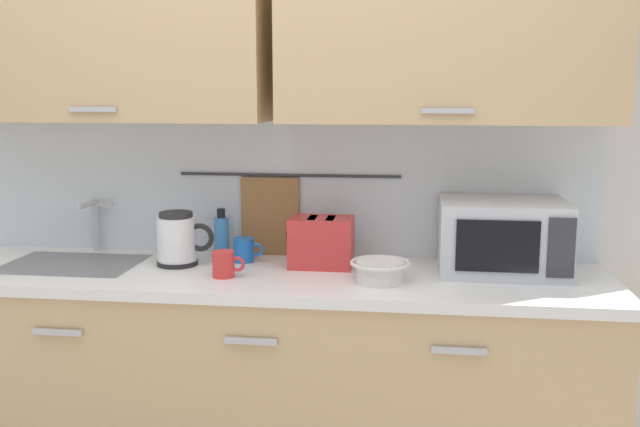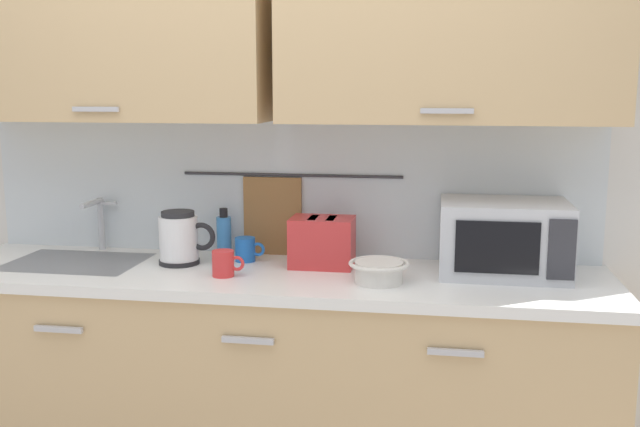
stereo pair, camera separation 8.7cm
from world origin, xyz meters
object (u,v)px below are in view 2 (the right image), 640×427
mug_by_kettle (246,249)px  mug_near_sink (224,263)px  electric_kettle (180,238)px  dish_soap_bottle (224,235)px  toaster (322,242)px  mixing_bowl (379,270)px  microwave (504,238)px

mug_by_kettle → mug_near_sink: bearing=-94.3°
electric_kettle → dish_soap_bottle: 0.21m
toaster → mug_by_kettle: bearing=174.2°
electric_kettle → mixing_bowl: (0.79, -0.15, -0.06)m
electric_kettle → mug_near_sink: (0.22, -0.15, -0.05)m
microwave → mixing_bowl: (-0.44, -0.20, -0.09)m
dish_soap_bottle → toaster: bearing=-14.9°
microwave → electric_kettle: bearing=-177.7°
mixing_bowl → toaster: toaster is taller
toaster → mug_by_kettle: toaster is taller
dish_soap_bottle → toaster: dish_soap_bottle is taller
mug_near_sink → toaster: (0.33, 0.21, 0.05)m
electric_kettle → toaster: (0.55, 0.05, -0.01)m
microwave → toaster: 0.68m
mug_near_sink → mug_by_kettle: same height
microwave → dish_soap_bottle: (-1.10, 0.12, -0.05)m
microwave → mug_by_kettle: bearing=178.0°
mug_near_sink → dish_soap_bottle: bearing=106.7°
dish_soap_bottle → mixing_bowl: size_ratio=0.92×
electric_kettle → mug_by_kettle: bearing=19.1°
mixing_bowl → dish_soap_bottle: bearing=154.5°
mug_near_sink → mug_by_kettle: size_ratio=1.00×
toaster → electric_kettle: bearing=-174.7°
mixing_bowl → toaster: bearing=139.3°
mug_by_kettle → dish_soap_bottle: bearing=144.4°
dish_soap_bottle → mug_near_sink: 0.33m
dish_soap_bottle → mixing_bowl: 0.73m
electric_kettle → mug_by_kettle: electric_kettle is taller
microwave → mug_near_sink: bearing=-168.6°
electric_kettle → mixing_bowl: electric_kettle is taller
microwave → mug_by_kettle: (-0.99, 0.03, -0.09)m
mixing_bowl → electric_kettle: bearing=169.2°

